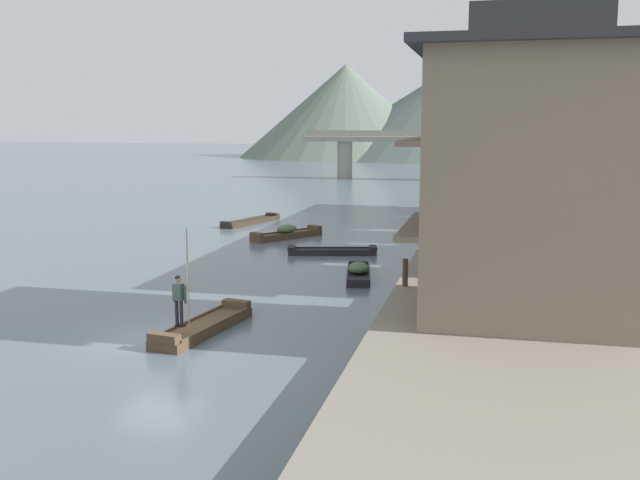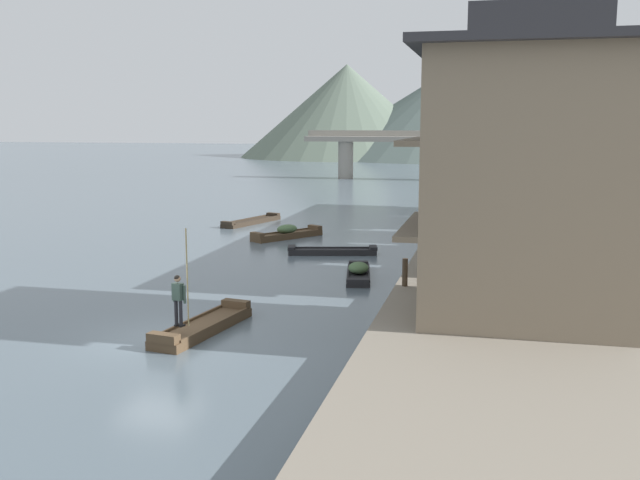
# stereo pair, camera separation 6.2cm
# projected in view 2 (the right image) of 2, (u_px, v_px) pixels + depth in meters

# --- Properties ---
(ground_plane) EXTENTS (400.00, 400.00, 0.00)m
(ground_plane) POSITION_uv_depth(u_px,v_px,m) (157.00, 339.00, 22.61)
(ground_plane) COLOR slate
(riverbank_right) EXTENTS (18.00, 110.00, 0.93)m
(riverbank_right) POSITION_uv_depth(u_px,v_px,m) (581.00, 218.00, 47.68)
(riverbank_right) COLOR gray
(riverbank_right) RESTS_ON ground
(boat_foreground_poled) EXTENTS (1.81, 4.84, 0.55)m
(boat_foreground_poled) POSITION_uv_depth(u_px,v_px,m) (203.00, 327.00, 23.30)
(boat_foreground_poled) COLOR brown
(boat_foreground_poled) RESTS_ON ground
(boatman_person) EXTENTS (0.56, 0.32, 3.04)m
(boatman_person) POSITION_uv_depth(u_px,v_px,m) (179.00, 294.00, 21.84)
(boatman_person) COLOR black
(boatman_person) RESTS_ON boat_foreground_poled
(boat_moored_nearest) EXTENTS (3.50, 4.43, 0.80)m
(boat_moored_nearest) POSITION_uv_depth(u_px,v_px,m) (287.00, 233.00, 42.18)
(boat_moored_nearest) COLOR brown
(boat_moored_nearest) RESTS_ON ground
(boat_moored_second) EXTENTS (2.58, 5.56, 0.44)m
(boat_moored_second) POSITION_uv_depth(u_px,v_px,m) (252.00, 221.00, 48.29)
(boat_moored_second) COLOR #33281E
(boat_moored_second) RESTS_ON ground
(boat_moored_third) EXTENTS (1.69, 4.25, 0.68)m
(boat_moored_third) POSITION_uv_depth(u_px,v_px,m) (358.00, 272.00, 31.48)
(boat_moored_third) COLOR #232326
(boat_moored_third) RESTS_ON ground
(boat_moored_far) EXTENTS (4.66, 2.06, 0.42)m
(boat_moored_far) POSITION_uv_depth(u_px,v_px,m) (332.00, 251.00, 37.10)
(boat_moored_far) COLOR #232326
(boat_moored_far) RESTS_ON ground
(house_waterfront_nearest) EXTENTS (6.96, 6.67, 8.74)m
(house_waterfront_nearest) POSITION_uv_depth(u_px,v_px,m) (527.00, 172.00, 21.39)
(house_waterfront_nearest) COLOR #7F705B
(house_waterfront_nearest) RESTS_ON riverbank_right
(house_waterfront_second) EXTENTS (5.94, 7.08, 6.14)m
(house_waterfront_second) POSITION_uv_depth(u_px,v_px,m) (504.00, 192.00, 28.88)
(house_waterfront_second) COLOR #7F705B
(house_waterfront_second) RESTS_ON riverbank_right
(house_waterfront_tall) EXTENTS (6.19, 6.56, 6.14)m
(house_waterfront_tall) POSITION_uv_depth(u_px,v_px,m) (505.00, 180.00, 35.09)
(house_waterfront_tall) COLOR gray
(house_waterfront_tall) RESTS_ON riverbank_right
(house_waterfront_narrow) EXTENTS (5.35, 5.64, 6.14)m
(house_waterfront_narrow) POSITION_uv_depth(u_px,v_px,m) (496.00, 172.00, 40.57)
(house_waterfront_narrow) COLOR brown
(house_waterfront_narrow) RESTS_ON riverbank_right
(house_waterfront_far) EXTENTS (6.61, 7.33, 6.14)m
(house_waterfront_far) POSITION_uv_depth(u_px,v_px,m) (506.00, 166.00, 46.57)
(house_waterfront_far) COLOR #7F705B
(house_waterfront_far) RESTS_ON riverbank_right
(house_waterfront_end) EXTENTS (6.71, 6.49, 6.14)m
(house_waterfront_end) POSITION_uv_depth(u_px,v_px,m) (506.00, 161.00, 52.73)
(house_waterfront_end) COLOR #7F705B
(house_waterfront_end) RESTS_ON riverbank_right
(mooring_post_dock_near) EXTENTS (0.20, 0.20, 0.99)m
(mooring_post_dock_near) POSITION_uv_depth(u_px,v_px,m) (405.00, 272.00, 25.65)
(mooring_post_dock_near) COLOR #473828
(mooring_post_dock_near) RESTS_ON riverbank_right
(mooring_post_dock_mid) EXTENTS (0.20, 0.20, 0.81)m
(mooring_post_dock_mid) POSITION_uv_depth(u_px,v_px,m) (424.00, 242.00, 32.61)
(mooring_post_dock_mid) COLOR #473828
(mooring_post_dock_mid) RESTS_ON riverbank_right
(mooring_post_dock_far) EXTENTS (0.20, 0.20, 0.85)m
(mooring_post_dock_far) POSITION_uv_depth(u_px,v_px,m) (436.00, 223.00, 38.90)
(mooring_post_dock_far) COLOR #473828
(mooring_post_dock_far) RESTS_ON riverbank_right
(stone_bridge) EXTENTS (24.32, 2.40, 5.75)m
(stone_bridge) POSITION_uv_depth(u_px,v_px,m) (407.00, 148.00, 84.82)
(stone_bridge) COLOR gray
(stone_bridge) RESTS_ON ground
(hill_far_west) EXTENTS (56.36, 56.36, 17.23)m
(hill_far_west) POSITION_uv_depth(u_px,v_px,m) (452.00, 112.00, 140.92)
(hill_far_west) COLOR #4C5B56
(hill_far_west) RESTS_ON ground
(hill_far_centre) EXTENTS (44.54, 44.54, 18.30)m
(hill_far_centre) POSITION_uv_depth(u_px,v_px,m) (494.00, 109.00, 137.09)
(hill_far_centre) COLOR slate
(hill_far_centre) RESTS_ON ground
(hill_far_east) EXTENTS (41.86, 41.86, 17.88)m
(hill_far_east) POSITION_uv_depth(u_px,v_px,m) (347.00, 111.00, 141.50)
(hill_far_east) COLOR #5B6B5B
(hill_far_east) RESTS_ON ground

